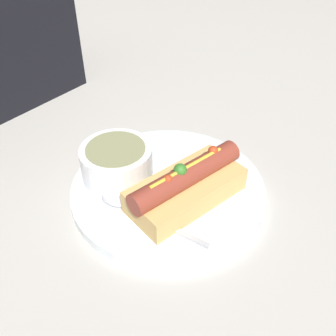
{
  "coord_description": "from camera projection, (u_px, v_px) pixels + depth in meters",
  "views": [
    {
      "loc": [
        -0.3,
        -0.25,
        0.37
      ],
      "look_at": [
        0.0,
        0.0,
        0.04
      ],
      "focal_mm": 42.0,
      "sensor_mm": 36.0,
      "label": 1
    }
  ],
  "objects": [
    {
      "name": "soup_bowl",
      "position": [
        117.0,
        161.0,
        0.53
      ],
      "size": [
        0.1,
        0.1,
        0.05
      ],
      "color": "white",
      "rests_on": "dinner_plate"
    },
    {
      "name": "hot_dog",
      "position": [
        186.0,
        186.0,
        0.5
      ],
      "size": [
        0.17,
        0.1,
        0.06
      ],
      "rotation": [
        0.0,
        0.0,
        -0.19
      ],
      "color": "#DBAD60",
      "rests_on": "dinner_plate"
    },
    {
      "name": "spoon",
      "position": [
        127.0,
        206.0,
        0.5
      ],
      "size": [
        0.03,
        0.16,
        0.01
      ],
      "rotation": [
        0.0,
        0.0,
        1.69
      ],
      "color": "#B7B7BC",
      "rests_on": "dinner_plate"
    },
    {
      "name": "ground_plane",
      "position": [
        168.0,
        192.0,
        0.54
      ],
      "size": [
        4.0,
        4.0,
        0.0
      ],
      "primitive_type": "plane",
      "color": "#BCB7AD"
    },
    {
      "name": "dinner_plate",
      "position": [
        168.0,
        189.0,
        0.54
      ],
      "size": [
        0.26,
        0.26,
        0.01
      ],
      "color": "white",
      "rests_on": "ground_plane"
    }
  ]
}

